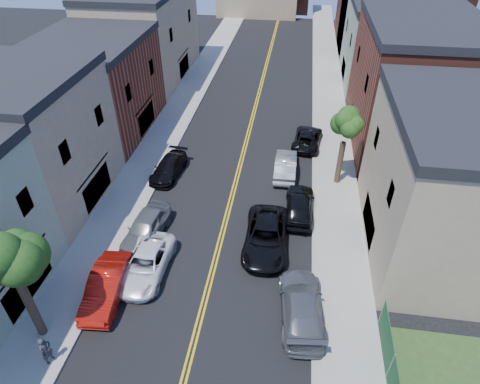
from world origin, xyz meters
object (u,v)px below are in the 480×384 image
at_px(red_sedan, 107,286).
at_px(pedestrian_left, 46,350).
at_px(black_car_right, 300,205).
at_px(dark_car_right_far, 307,138).
at_px(white_pickup, 146,264).
at_px(grey_car_right, 302,306).
at_px(silver_car_right, 286,165).
at_px(black_suv_lane, 266,237).
at_px(black_car_left, 169,168).
at_px(grey_car_left, 146,227).

height_order(red_sedan, pedestrian_left, pedestrian_left).
xyz_separation_m(black_car_right, dark_car_right_far, (0.45, 9.93, -0.15)).
height_order(red_sedan, white_pickup, red_sedan).
xyz_separation_m(grey_car_right, dark_car_right_far, (0.11, 18.59, -0.12)).
xyz_separation_m(red_sedan, dark_car_right_far, (11.00, 18.81, -0.12)).
bearing_deg(silver_car_right, grey_car_right, 96.53).
bearing_deg(dark_car_right_far, white_pickup, 67.44).
height_order(white_pickup, dark_car_right_far, white_pickup).
bearing_deg(white_pickup, silver_car_right, 58.52).
relative_size(grey_car_right, pedestrian_left, 3.30).
bearing_deg(black_suv_lane, pedestrian_left, -135.84).
bearing_deg(grey_car_right, black_car_right, -93.39).
height_order(white_pickup, grey_car_right, grey_car_right).
height_order(white_pickup, black_car_left, white_pickup).
distance_m(white_pickup, black_car_right, 11.26).
distance_m(red_sedan, silver_car_right, 16.71).
height_order(black_car_left, pedestrian_left, pedestrian_left).
distance_m(grey_car_right, pedestrian_left, 12.90).
distance_m(silver_car_right, black_suv_lane, 8.61).
height_order(grey_car_right, pedestrian_left, pedestrian_left).
distance_m(black_car_left, black_car_right, 11.12).
relative_size(white_pickup, silver_car_right, 1.09).
bearing_deg(white_pickup, red_sedan, -126.88).
distance_m(red_sedan, black_suv_lane, 10.02).
bearing_deg(black_car_left, dark_car_right_far, 36.70).
distance_m(white_pickup, pedestrian_left, 6.92).
bearing_deg(black_car_right, red_sedan, 40.93).
distance_m(black_car_right, black_suv_lane, 4.11).
relative_size(grey_car_left, pedestrian_left, 2.89).
relative_size(red_sedan, dark_car_right_far, 0.99).
relative_size(grey_car_left, black_car_left, 1.05).
distance_m(grey_car_left, grey_car_right, 11.39).
height_order(grey_car_right, black_suv_lane, black_suv_lane).
distance_m(silver_car_right, dark_car_right_far, 5.21).
relative_size(black_car_left, silver_car_right, 0.98).
height_order(black_car_right, silver_car_right, black_car_right).
relative_size(grey_car_right, black_car_right, 1.13).
bearing_deg(black_suv_lane, white_pickup, -155.09).
height_order(white_pickup, black_car_right, black_car_right).
bearing_deg(black_car_left, grey_car_right, -41.75).
height_order(red_sedan, grey_car_left, grey_car_left).
xyz_separation_m(dark_car_right_far, black_suv_lane, (-2.50, -13.50, 0.13)).
relative_size(red_sedan, grey_car_left, 1.00).
bearing_deg(white_pickup, dark_car_right_far, 62.26).
height_order(red_sedan, black_car_left, red_sedan).
xyz_separation_m(white_pickup, black_suv_lane, (6.89, 3.27, 0.09)).
xyz_separation_m(grey_car_left, black_car_left, (-0.60, 7.30, -0.16)).
bearing_deg(pedestrian_left, black_car_left, 9.72).
distance_m(grey_car_right, black_suv_lane, 5.63).
distance_m(white_pickup, grey_car_right, 9.46).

